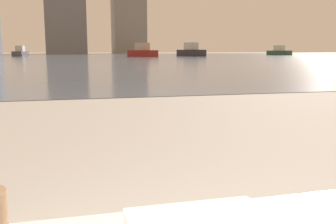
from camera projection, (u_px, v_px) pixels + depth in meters
harbor_water at (76, 56)px, 59.41m from camera, size 180.00×110.00×0.01m
harbor_boat_0 at (142, 52)px, 53.15m from camera, size 3.77×5.44×1.94m
harbor_boat_1 at (191, 51)px, 58.76m from camera, size 3.39×5.94×2.11m
harbor_boat_2 at (20, 53)px, 56.97m from camera, size 1.99×4.39×1.59m
harbor_boat_3 at (190, 52)px, 85.23m from camera, size 2.80×4.79×1.70m
harbor_boat_4 at (279, 52)px, 71.44m from camera, size 3.01×5.19×1.84m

